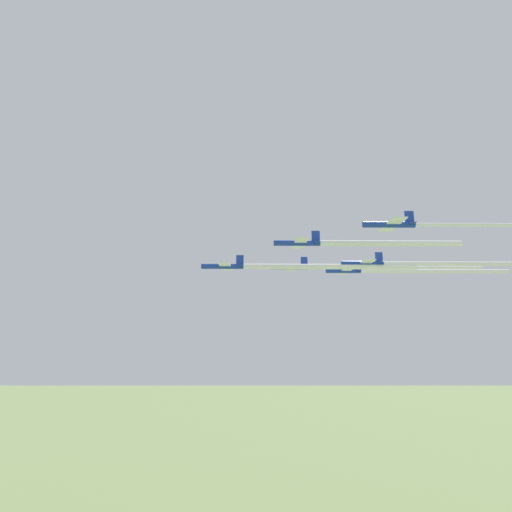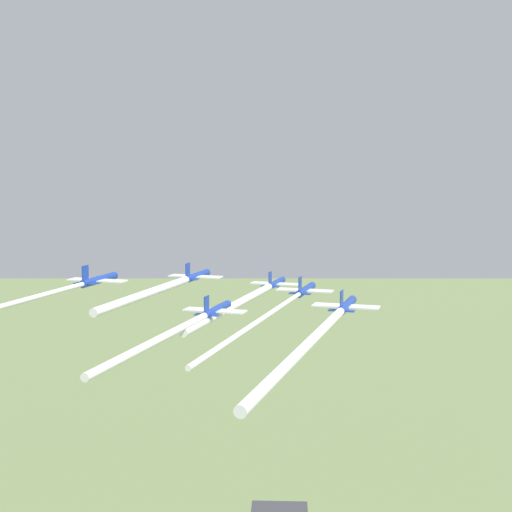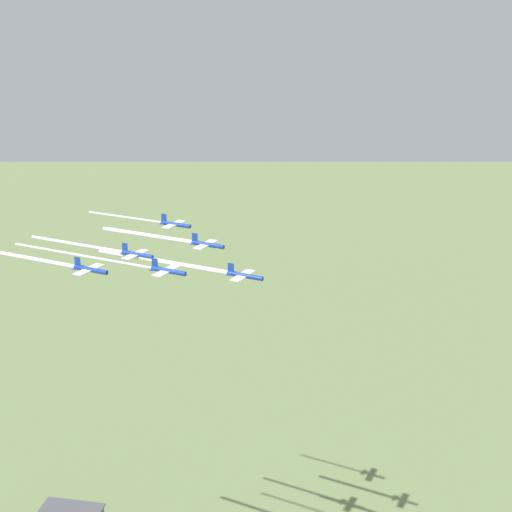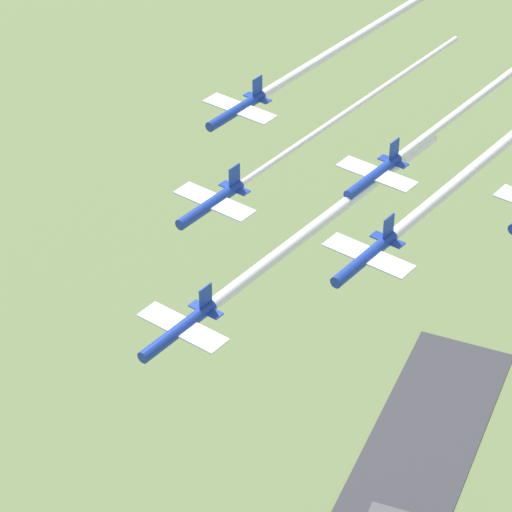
{
  "view_description": "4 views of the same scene",
  "coord_description": "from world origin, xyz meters",
  "px_view_note": "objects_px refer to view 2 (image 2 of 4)",
  "views": [
    {
      "loc": [
        -49.97,
        64.79,
        102.14
      ],
      "look_at": [
        37.72,
        37.53,
        122.39
      ],
      "focal_mm": 28.0,
      "sensor_mm": 36.0,
      "label": 1
    },
    {
      "loc": [
        43.0,
        -100.16,
        142.79
      ],
      "look_at": [
        41.81,
        39.95,
        127.05
      ],
      "focal_mm": 50.0,
      "sensor_mm": 36.0,
      "label": 2
    },
    {
      "loc": [
        222.19,
        78.02,
        185.46
      ],
      "look_at": [
        46.6,
        46.87,
        127.04
      ],
      "focal_mm": 50.0,
      "sensor_mm": 36.0,
      "label": 3
    },
    {
      "loc": [
        4.73,
        127.93,
        196.93
      ],
      "look_at": [
        40.56,
        36.05,
        126.42
      ],
      "focal_mm": 85.0,
      "sensor_mm": 36.0,
      "label": 4
    }
  ],
  "objects_px": {
    "jet_2": "(305,290)",
    "jet_4": "(216,310)",
    "jet_1": "(196,276)",
    "jet_3": "(98,280)",
    "jet_5": "(346,305)",
    "jet_0": "(275,283)"
  },
  "relations": [
    {
      "from": "jet_2",
      "to": "jet_4",
      "type": "height_order",
      "value": "jet_2"
    },
    {
      "from": "jet_1",
      "to": "jet_2",
      "type": "bearing_deg",
      "value": -0.0
    },
    {
      "from": "jet_3",
      "to": "jet_4",
      "type": "height_order",
      "value": "jet_3"
    },
    {
      "from": "jet_1",
      "to": "jet_4",
      "type": "distance_m",
      "value": 20.51
    },
    {
      "from": "jet_3",
      "to": "jet_5",
      "type": "bearing_deg",
      "value": 0.0
    },
    {
      "from": "jet_0",
      "to": "jet_1",
      "type": "bearing_deg",
      "value": -120.47
    },
    {
      "from": "jet_1",
      "to": "jet_5",
      "type": "relative_size",
      "value": 1.0
    },
    {
      "from": "jet_0",
      "to": "jet_1",
      "type": "distance_m",
      "value": 20.63
    },
    {
      "from": "jet_2",
      "to": "jet_5",
      "type": "distance_m",
      "value": 20.36
    },
    {
      "from": "jet_1",
      "to": "jet_0",
      "type": "bearing_deg",
      "value": 59.53
    },
    {
      "from": "jet_4",
      "to": "jet_0",
      "type": "bearing_deg",
      "value": 90.0
    },
    {
      "from": "jet_1",
      "to": "jet_4",
      "type": "relative_size",
      "value": 1.0
    },
    {
      "from": "jet_0",
      "to": "jet_4",
      "type": "xyz_separation_m",
      "value": [
        -10.02,
        -33.6,
        0.83
      ]
    },
    {
      "from": "jet_2",
      "to": "jet_4",
      "type": "distance_m",
      "value": 20.36
    },
    {
      "from": "jet_2",
      "to": "jet_3",
      "type": "height_order",
      "value": "jet_3"
    },
    {
      "from": "jet_4",
      "to": "jet_5",
      "type": "xyz_separation_m",
      "value": [
        19.77,
        -5.89,
        1.81
      ]
    },
    {
      "from": "jet_2",
      "to": "jet_3",
      "type": "distance_m",
      "value": 35.68
    },
    {
      "from": "jet_5",
      "to": "jet_3",
      "type": "bearing_deg",
      "value": -180.0
    },
    {
      "from": "jet_1",
      "to": "jet_3",
      "type": "relative_size",
      "value": 1.0
    },
    {
      "from": "jet_0",
      "to": "jet_5",
      "type": "bearing_deg",
      "value": -59.53
    },
    {
      "from": "jet_2",
      "to": "jet_4",
      "type": "xyz_separation_m",
      "value": [
        -14.89,
        -13.85,
        -0.99
      ]
    },
    {
      "from": "jet_0",
      "to": "jet_2",
      "type": "distance_m",
      "value": 20.42
    }
  ]
}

